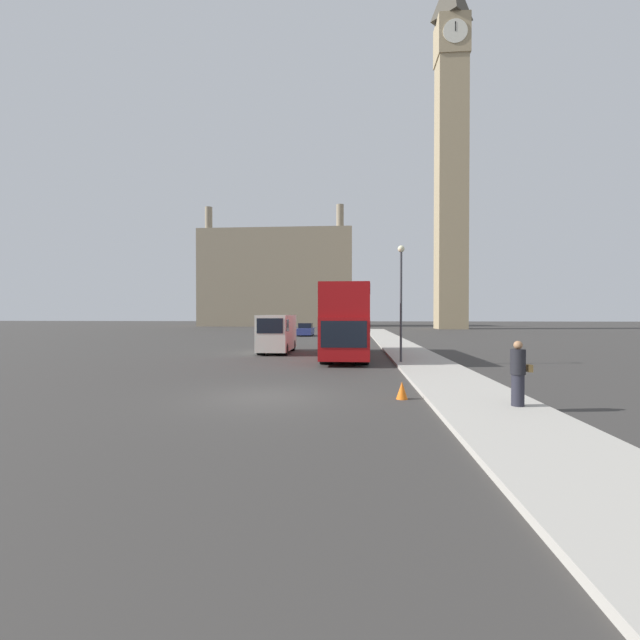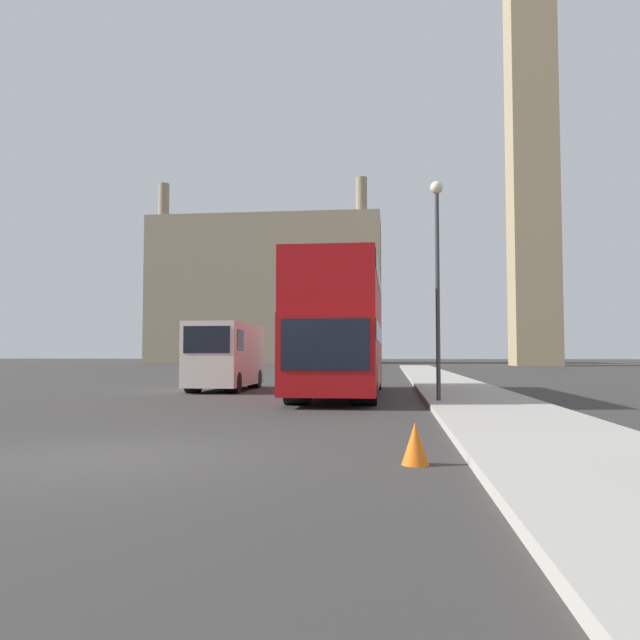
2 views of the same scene
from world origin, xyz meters
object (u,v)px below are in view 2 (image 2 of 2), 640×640
(white_van, at_px, (225,355))
(street_lamp, at_px, (437,257))
(clock_tower, at_px, (530,81))
(red_double_decker_bus, at_px, (341,326))
(parked_sedan, at_px, (298,363))

(white_van, distance_m, street_lamp, 10.33)
(clock_tower, bearing_deg, red_double_decker_bus, -108.96)
(red_double_decker_bus, height_order, white_van, red_double_decker_bus)
(clock_tower, relative_size, red_double_decker_bus, 6.07)
(red_double_decker_bus, bearing_deg, white_van, 151.14)
(clock_tower, height_order, red_double_decker_bus, clock_tower)
(white_van, distance_m, parked_sedan, 23.41)
(white_van, height_order, street_lamp, street_lamp)
(red_double_decker_bus, bearing_deg, parked_sedan, 101.61)
(street_lamp, bearing_deg, white_van, 140.91)
(red_double_decker_bus, xyz_separation_m, parked_sedan, (-5.34, 26.01, -1.68))
(white_van, relative_size, parked_sedan, 1.19)
(white_van, relative_size, street_lamp, 0.86)
(white_van, bearing_deg, street_lamp, -39.09)
(red_double_decker_bus, distance_m, street_lamp, 5.03)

